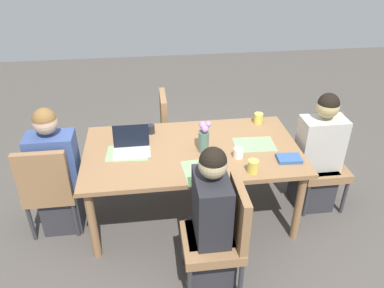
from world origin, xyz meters
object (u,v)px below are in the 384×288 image
Objects in this scene: flower_vase at (204,137)px; chair_head_left_left_near at (320,156)px; dining_table at (192,156)px; coffee_mug_centre_left at (253,166)px; person_head_right_left_mid at (57,177)px; chair_far_left_far at (222,233)px; chair_head_right_left_mid at (49,185)px; person_far_left_far at (211,225)px; coffee_mug_near_right at (151,129)px; coffee_mug_near_left at (258,118)px; chair_near_right_near at (175,128)px; laptop_head_right_left_mid at (132,147)px; book_red_cover at (289,159)px; person_head_left_left_near at (317,159)px; coffee_mug_centre_right at (238,153)px.

chair_head_left_left_near is at bearing -174.12° from flower_vase.
dining_table is 17.46× the size of coffee_mug_centre_left.
chair_far_left_far is (-1.31, 0.83, -0.03)m from person_head_right_left_mid.
chair_head_right_left_mid is at bearing 1.01° from flower_vase.
person_head_right_left_mid and person_far_left_far have the same top height.
coffee_mug_near_right is (0.45, -0.38, -0.10)m from flower_vase.
chair_far_left_far is 1.40m from coffee_mug_near_left.
coffee_mug_centre_left is at bearing 136.37° from coffee_mug_near_right.
person_head_right_left_mid reaches higher than coffee_mug_near_right.
chair_far_left_far is 10.68× the size of coffee_mug_near_right.
laptop_head_right_left_mid reaches higher than chair_near_right_near.
chair_head_left_left_near is at bearing -138.79° from book_red_cover.
person_head_left_left_near is 2.40m from person_head_right_left_mid.
coffee_mug_centre_left reaches higher than book_red_cover.
coffee_mug_centre_right is (0.89, 0.26, 0.28)m from chair_head_left_left_near.
chair_head_right_left_mid reaches higher than coffee_mug_centre_left.
coffee_mug_near_left is 0.69m from coffee_mug_centre_right.
person_far_left_far reaches higher than coffee_mug_near_right.
laptop_head_right_left_mid is at bearing 61.23° from chair_near_right_near.
chair_near_right_near is at bearing -32.83° from person_head_left_left_near.
chair_far_left_far is (1.08, 0.82, -0.03)m from person_head_left_left_near.
coffee_mug_centre_left is at bearing 24.48° from book_red_cover.
chair_near_right_near is 0.96m from laptop_head_right_left_mid.
chair_head_right_left_mid is at bearing -11.61° from coffee_mug_centre_left.
chair_near_right_near is at bearing -142.40° from chair_head_right_left_mid.
chair_head_left_left_near is 2.52m from chair_head_right_left_mid.
person_head_left_left_near is 3.73× the size of laptop_head_right_left_mid.
coffee_mug_near_left is (-0.72, -0.41, 0.12)m from dining_table.
chair_far_left_far is (-1.37, 0.75, 0.00)m from chair_head_right_left_mid.
chair_head_left_left_near is 2.46m from person_head_right_left_mid.
coffee_mug_near_right is (1.55, -0.33, 0.25)m from person_head_left_left_near.
person_head_left_left_near is 1.36m from chair_far_left_far.
coffee_mug_near_left is (0.54, -0.33, 0.28)m from chair_head_left_left_near.
person_head_left_left_near is at bearing -146.61° from person_far_left_far.
flower_vase is 0.90× the size of laptop_head_right_left_mid.
person_far_left_far is 13.83× the size of coffee_mug_centre_right.
laptop_head_right_left_mid is (0.44, 0.80, 0.28)m from chair_near_right_near.
chair_head_left_left_near is at bearing -176.52° from dining_table.
flower_vase is at bearing 101.89° from chair_near_right_near.
chair_near_right_near is (-1.11, -0.83, -0.03)m from person_head_right_left_mid.
person_head_left_left_near is 1.33× the size of chair_head_right_left_mid.
coffee_mug_centre_right is 0.43m from book_red_cover.
chair_far_left_far is 0.59m from coffee_mug_centre_left.
chair_far_left_far is 1.67m from chair_near_right_near.
coffee_mug_centre_right is at bearing 114.34° from chair_near_right_near.
laptop_head_right_left_mid reaches higher than dining_table.
chair_head_right_left_mid is (2.46, 0.07, -0.03)m from person_head_left_left_near.
chair_near_right_near reaches higher than coffee_mug_centre_left.
coffee_mug_near_left is at bearing -120.04° from coffee_mug_centre_right.
laptop_head_right_left_mid is 1.60× the size of book_red_cover.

